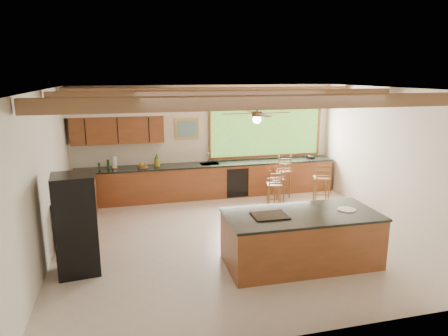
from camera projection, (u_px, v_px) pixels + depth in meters
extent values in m
plane|color=beige|center=(240.00, 237.00, 8.23)|extent=(7.20, 7.20, 0.00)
cube|color=beige|center=(207.00, 141.00, 10.96)|extent=(7.20, 0.04, 3.00)
cube|color=beige|center=(316.00, 225.00, 4.82)|extent=(7.20, 0.04, 3.00)
cube|color=beige|center=(45.00, 178.00, 7.03)|extent=(0.04, 6.50, 3.00)
cube|color=beige|center=(398.00, 157.00, 8.74)|extent=(0.04, 6.50, 3.00)
cube|color=#98744C|center=(241.00, 89.00, 7.54)|extent=(7.20, 6.50, 0.04)
cube|color=#8B5F45|center=(271.00, 102.00, 6.07)|extent=(7.10, 0.15, 0.22)
cube|color=#8B5F45|center=(234.00, 95.00, 8.05)|extent=(7.10, 0.15, 0.22)
cube|color=#8B5F45|center=(214.00, 92.00, 9.75)|extent=(7.10, 0.15, 0.22)
cube|color=brown|center=(118.00, 130.00, 10.13)|extent=(2.30, 0.35, 0.70)
cube|color=silver|center=(116.00, 106.00, 9.92)|extent=(2.60, 0.50, 0.48)
cylinder|color=#FFEABF|center=(87.00, 116.00, 9.81)|extent=(0.10, 0.10, 0.01)
cylinder|color=#FFEABF|center=(145.00, 115.00, 10.14)|extent=(0.10, 0.10, 0.01)
cube|color=#80AF3E|center=(266.00, 132.00, 11.29)|extent=(3.20, 0.04, 1.30)
cube|color=gold|center=(187.00, 129.00, 10.72)|extent=(0.64, 0.03, 0.54)
cube|color=#447B5C|center=(187.00, 129.00, 10.70)|extent=(0.54, 0.01, 0.44)
cube|color=brown|center=(210.00, 181.00, 10.88)|extent=(7.00, 0.65, 0.88)
cube|color=black|center=(210.00, 164.00, 10.77)|extent=(7.04, 0.69, 0.04)
cube|color=brown|center=(78.00, 209.00, 8.63)|extent=(0.65, 2.35, 0.88)
cube|color=black|center=(76.00, 188.00, 8.53)|extent=(0.69, 2.39, 0.04)
cube|color=black|center=(238.00, 183.00, 10.74)|extent=(0.60, 0.02, 0.78)
cube|color=silver|center=(210.00, 164.00, 10.77)|extent=(0.50, 0.38, 0.03)
cylinder|color=silver|center=(208.00, 157.00, 10.92)|extent=(0.03, 0.03, 0.30)
cylinder|color=silver|center=(209.00, 153.00, 10.80)|extent=(0.03, 0.20, 0.03)
cylinder|color=silver|center=(114.00, 162.00, 10.23)|extent=(0.12, 0.12, 0.31)
cylinder|color=#1B3D18|center=(99.00, 166.00, 10.06)|extent=(0.05, 0.05, 0.18)
cylinder|color=#1B3D18|center=(108.00, 164.00, 10.22)|extent=(0.06, 0.06, 0.22)
cube|color=black|center=(311.00, 157.00, 11.41)|extent=(0.23, 0.20, 0.09)
cube|color=brown|center=(301.00, 240.00, 7.01)|extent=(2.65, 1.26, 0.89)
cube|color=black|center=(302.00, 215.00, 6.90)|extent=(2.69, 1.30, 0.04)
cube|color=black|center=(270.00, 216.00, 6.76)|extent=(0.59, 0.47, 0.02)
cylinder|color=silver|center=(347.00, 209.00, 7.07)|extent=(0.32, 0.32, 0.02)
cube|color=black|center=(76.00, 224.00, 6.61)|extent=(0.73, 0.71, 1.70)
cube|color=silver|center=(97.00, 223.00, 6.69)|extent=(0.02, 0.05, 1.56)
cube|color=brown|center=(276.00, 179.00, 10.39)|extent=(0.44, 0.44, 0.04)
cylinder|color=brown|center=(273.00, 193.00, 10.30)|extent=(0.03, 0.03, 0.59)
cylinder|color=brown|center=(283.00, 192.00, 10.36)|extent=(0.03, 0.03, 0.59)
cylinder|color=brown|center=(269.00, 190.00, 10.57)|extent=(0.03, 0.03, 0.59)
cylinder|color=brown|center=(279.00, 189.00, 10.63)|extent=(0.03, 0.03, 0.59)
cube|color=brown|center=(274.00, 185.00, 9.93)|extent=(0.43, 0.43, 0.04)
cylinder|color=brown|center=(271.00, 198.00, 9.83)|extent=(0.03, 0.03, 0.58)
cylinder|color=brown|center=(281.00, 198.00, 9.90)|extent=(0.03, 0.03, 0.58)
cylinder|color=brown|center=(267.00, 195.00, 10.10)|extent=(0.03, 0.03, 0.58)
cylinder|color=brown|center=(277.00, 194.00, 10.17)|extent=(0.03, 0.03, 0.58)
cube|color=brown|center=(282.00, 171.00, 10.84)|extent=(0.45, 0.45, 0.04)
cylinder|color=brown|center=(278.00, 186.00, 10.72)|extent=(0.04, 0.04, 0.69)
cylinder|color=brown|center=(290.00, 185.00, 10.80)|extent=(0.04, 0.04, 0.69)
cylinder|color=brown|center=(274.00, 183.00, 11.04)|extent=(0.04, 0.04, 0.69)
cylinder|color=brown|center=(285.00, 182.00, 11.12)|extent=(0.04, 0.04, 0.69)
cube|color=brown|center=(322.00, 178.00, 10.22)|extent=(0.51, 0.51, 0.04)
cylinder|color=brown|center=(318.00, 193.00, 10.11)|extent=(0.04, 0.04, 0.66)
cylinder|color=brown|center=(330.00, 192.00, 10.18)|extent=(0.04, 0.04, 0.66)
cylinder|color=brown|center=(313.00, 190.00, 10.41)|extent=(0.04, 0.04, 0.66)
cylinder|color=brown|center=(324.00, 189.00, 10.49)|extent=(0.04, 0.04, 0.66)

